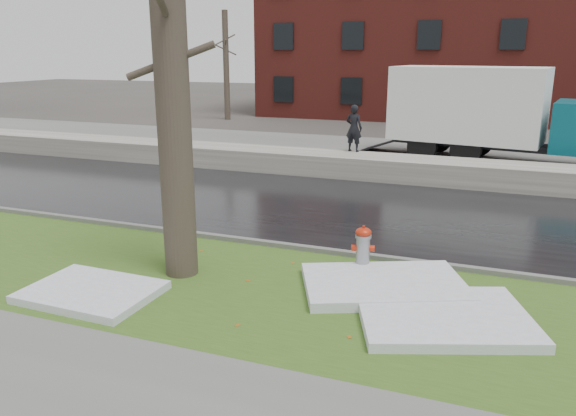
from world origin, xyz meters
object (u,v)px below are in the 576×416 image
(box_truck, at_px, (498,113))
(worker, at_px, (354,128))
(fire_hydrant, at_px, (363,247))
(tree, at_px, (171,66))

(box_truck, height_order, worker, box_truck)
(fire_hydrant, height_order, tree, tree)
(box_truck, distance_m, worker, 5.92)
(fire_hydrant, bearing_deg, tree, -171.18)
(fire_hydrant, relative_size, box_truck, 0.09)
(fire_hydrant, distance_m, worker, 9.43)
(tree, relative_size, worker, 4.72)
(fire_hydrant, xyz_separation_m, worker, (-2.52, 9.03, 1.03))
(box_truck, bearing_deg, fire_hydrant, -89.94)
(tree, distance_m, box_truck, 15.13)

